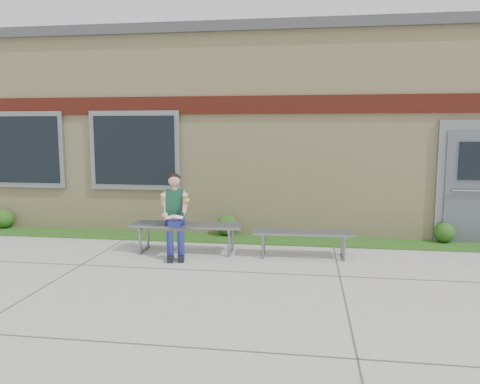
# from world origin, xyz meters

# --- Properties ---
(ground) EXTENTS (80.00, 80.00, 0.00)m
(ground) POSITION_xyz_m (0.00, 0.00, 0.00)
(ground) COLOR #9E9E99
(ground) RESTS_ON ground
(grass_strip) EXTENTS (16.00, 0.80, 0.02)m
(grass_strip) POSITION_xyz_m (0.00, 2.60, 0.01)
(grass_strip) COLOR #284713
(grass_strip) RESTS_ON ground
(school_building) EXTENTS (16.20, 6.22, 4.20)m
(school_building) POSITION_xyz_m (-0.00, 5.99, 2.10)
(school_building) COLOR beige
(school_building) RESTS_ON ground
(bench_left) EXTENTS (1.94, 0.58, 0.50)m
(bench_left) POSITION_xyz_m (-1.55, 1.52, 0.39)
(bench_left) COLOR slate
(bench_left) RESTS_ON ground
(bench_right) EXTENTS (1.67, 0.52, 0.43)m
(bench_right) POSITION_xyz_m (0.45, 1.52, 0.33)
(bench_right) COLOR slate
(bench_right) RESTS_ON ground
(girl) EXTENTS (0.54, 0.84, 1.39)m
(girl) POSITION_xyz_m (-1.70, 1.32, 0.74)
(girl) COLOR navy
(girl) RESTS_ON ground
(shrub_west) EXTENTS (0.41, 0.41, 0.41)m
(shrub_west) POSITION_xyz_m (-5.95, 2.85, 0.22)
(shrub_west) COLOR #284713
(shrub_west) RESTS_ON grass_strip
(shrub_mid) EXTENTS (0.41, 0.41, 0.41)m
(shrub_mid) POSITION_xyz_m (-1.07, 2.85, 0.23)
(shrub_mid) COLOR #284713
(shrub_mid) RESTS_ON grass_strip
(shrub_east) EXTENTS (0.37, 0.37, 0.37)m
(shrub_east) POSITION_xyz_m (3.07, 2.85, 0.21)
(shrub_east) COLOR #284713
(shrub_east) RESTS_ON grass_strip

